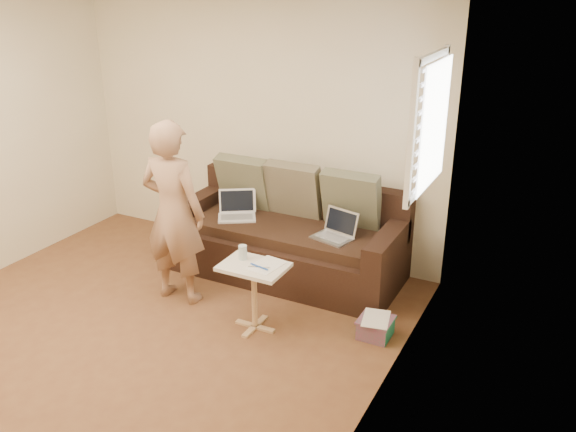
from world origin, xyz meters
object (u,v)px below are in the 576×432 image
object	(u,v)px
striped_box	(375,327)
sofa	(288,234)
laptop_silver	(332,239)
side_table	(254,297)
laptop_white	(237,219)
person	(173,213)
drinking_glass	(243,252)

from	to	relation	value
striped_box	sofa	bearing A→B (deg)	149.61
laptop_silver	side_table	distance (m)	0.96
laptop_white	side_table	world-z (taller)	laptop_white
laptop_silver	side_table	bearing A→B (deg)	-94.25
person	striped_box	bearing A→B (deg)	-176.34
laptop_white	person	bearing A→B (deg)	-133.36
laptop_silver	person	xyz separation A→B (m)	(-1.18, -0.75, 0.31)
person	side_table	size ratio (longest dim) A/B	2.84
laptop_white	person	world-z (taller)	person
drinking_glass	striped_box	distance (m)	1.24
laptop_white	striped_box	world-z (taller)	laptop_white
sofa	person	world-z (taller)	person
person	side_table	distance (m)	1.04
side_table	striped_box	bearing A→B (deg)	19.36
side_table	drinking_glass	bearing A→B (deg)	157.16
person	striped_box	size ratio (longest dim) A/B	6.15
drinking_glass	striped_box	xyz separation A→B (m)	(1.07, 0.27, -0.56)
striped_box	drinking_glass	bearing A→B (deg)	-165.69
side_table	drinking_glass	world-z (taller)	drinking_glass
drinking_glass	side_table	bearing A→B (deg)	-22.84
sofa	side_table	world-z (taller)	sofa
laptop_white	drinking_glass	size ratio (longest dim) A/B	3.03
laptop_silver	laptop_white	size ratio (longest dim) A/B	0.95
laptop_white	laptop_silver	bearing A→B (deg)	-33.77
sofa	laptop_white	xyz separation A→B (m)	(-0.51, -0.09, 0.10)
sofa	side_table	bearing A→B (deg)	-78.34
person	drinking_glass	world-z (taller)	person
sofa	laptop_silver	bearing A→B (deg)	-12.83
person	striped_box	distance (m)	1.97
sofa	laptop_silver	distance (m)	0.53
striped_box	side_table	bearing A→B (deg)	-160.64
sofa	person	size ratio (longest dim) A/B	1.33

